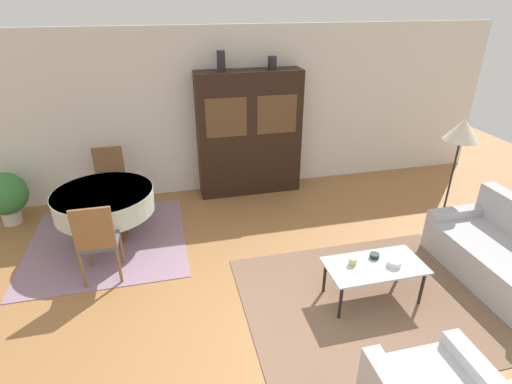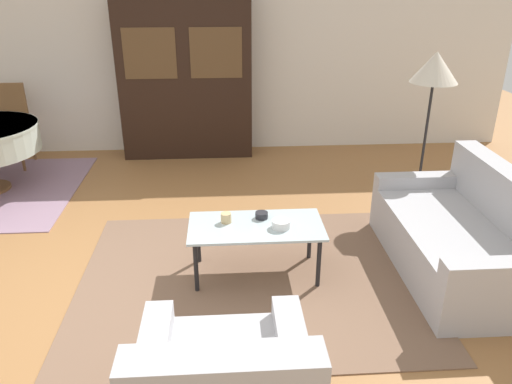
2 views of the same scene
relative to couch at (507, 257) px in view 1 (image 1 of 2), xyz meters
name	(u,v)px [view 1 (image 1 of 2)]	position (x,y,z in m)	size (l,w,h in m)	color
ground_plane	(269,339)	(-3.00, -0.28, -0.30)	(14.00, 14.00, 0.00)	#9E6B3D
wall_back	(213,113)	(-3.00, 3.35, 1.05)	(10.00, 0.06, 2.70)	silver
area_rug	(369,302)	(-1.77, -0.03, -0.30)	(2.78, 2.23, 0.01)	brown
dining_rug	(108,242)	(-4.73, 1.94, -0.30)	(2.10, 2.09, 0.01)	gray
couch	(507,257)	(0.00, 0.00, 0.00)	(0.94, 1.71, 0.86)	#B2B2B7
coffee_table	(375,268)	(-1.72, 0.04, 0.11)	(1.08, 0.55, 0.45)	black
display_cabinet	(249,134)	(-2.44, 3.09, 0.73)	(1.70, 0.42, 2.06)	black
dining_table	(104,201)	(-4.69, 1.98, 0.31)	(1.31, 1.31, 0.76)	brown
dining_chair_near	(97,238)	(-4.69, 1.10, 0.29)	(0.44, 0.44, 1.02)	brown
dining_chair_far	(110,177)	(-4.69, 2.86, 0.29)	(0.44, 0.44, 1.02)	brown
floor_lamp	(462,134)	(0.10, 1.28, 1.12)	(0.46, 0.46, 1.62)	black
cup	(353,261)	(-1.96, 0.11, 0.20)	(0.09, 0.09, 0.08)	tan
bowl	(394,263)	(-1.53, -0.01, 0.19)	(0.15, 0.15, 0.07)	white
bowl_small	(374,256)	(-1.67, 0.16, 0.18)	(0.10, 0.10, 0.05)	#232328
vase_tall	(221,61)	(-2.86, 3.09, 1.91)	(0.13, 0.13, 0.30)	#232328
vase_short	(272,63)	(-2.06, 3.09, 1.85)	(0.14, 0.14, 0.19)	#232328
potted_plant	(5,195)	(-6.17, 2.83, 0.17)	(0.63, 0.63, 0.81)	beige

